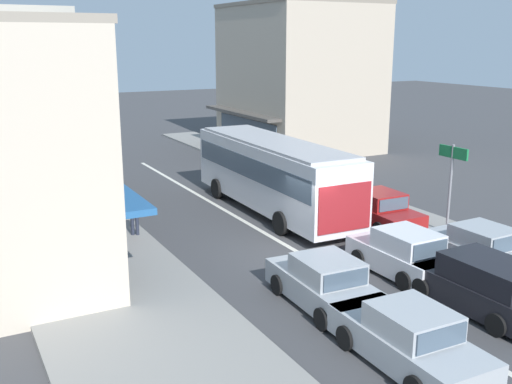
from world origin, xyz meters
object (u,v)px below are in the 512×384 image
Objects in this scene: wagon_adjacent_lane_trail at (483,286)px; pedestrian_with_handbag_near at (134,212)px; hatchback_behind_bus_mid at (402,254)px; sedan_adjacent_lane_lead at (409,340)px; sedan_queue_far_back at (325,284)px; pedestrian_browsing_midblock at (91,171)px; parked_sedan_kerb_front at (481,250)px; pedestrian_far_walker at (96,182)px; city_bus at (273,171)px; traffic_light_downstreet at (68,120)px; directional_road_sign at (452,168)px; parked_sedan_kerb_second at (377,210)px; parked_hatchback_kerb_third at (310,182)px.

wagon_adjacent_lane_trail is 12.77m from pedestrian_with_handbag_near.
hatchback_behind_bus_mid is 5.74m from sedan_adjacent_lane_lead.
pedestrian_with_handbag_near is (-6.76, 10.83, 0.32)m from wagon_adjacent_lane_trail.
sedan_queue_far_back is 2.62× the size of pedestrian_with_handbag_near.
pedestrian_browsing_midblock is at bearing 88.06° from pedestrian_with_handbag_near.
sedan_queue_far_back is 6.22m from parked_sedan_kerb_front.
pedestrian_far_walker is (-3.12, 14.20, 0.40)m from sedan_queue_far_back.
city_bus is 15.33m from traffic_light_downstreet.
parked_sedan_kerb_second is at bearing 125.94° from directional_road_sign.
pedestrian_with_handbag_near is at bearing 121.96° from wagon_adjacent_lane_trail.
traffic_light_downstreet is at bearing 116.02° from parked_sedan_kerb_second.
parked_sedan_kerb_front is at bearing -16.85° from hatchback_behind_bus_mid.
pedestrian_browsing_midblock is at bearing 127.88° from directional_road_sign.
parked_sedan_kerb_second is 1.13× the size of parked_hatchback_kerb_third.
city_bus is at bearing 74.27° from sedan_adjacent_lane_lead.
pedestrian_with_handbag_near is at bearing -89.14° from pedestrian_far_walker.
city_bus is 9.83m from sedan_queue_far_back.
traffic_light_downstreet is at bearing 87.67° from pedestrian_browsing_midblock.
directional_road_sign reaches higher than pedestrian_far_walker.
parked_hatchback_kerb_third is at bearing 65.37° from sedan_adjacent_lane_lead.
directional_road_sign is at bearing 28.10° from hatchback_behind_bus_mid.
pedestrian_far_walker reaches higher than sedan_queue_far_back.
pedestrian_with_handbag_near is at bearing 130.47° from hatchback_behind_bus_mid.
traffic_light_downstreet is 9.22m from pedestrian_far_walker.
sedan_queue_far_back is at bearing -70.36° from pedestrian_with_handbag_near.
hatchback_behind_bus_mid is 0.88× the size of sedan_adjacent_lane_lead.
wagon_adjacent_lane_trail reaches higher than parked_sedan_kerb_second.
city_bus is 2.56× the size of sedan_queue_far_back.
wagon_adjacent_lane_trail is at bearing -127.31° from directional_road_sign.
sedan_adjacent_lane_lead is at bearing -105.73° from city_bus.
pedestrian_with_handbag_near is (-9.47, -2.23, 0.36)m from parked_hatchback_kerb_third.
pedestrian_browsing_midblock reaches higher than parked_sedan_kerb_front.
city_bus is 11.51m from wagon_adjacent_lane_trail.
pedestrian_with_handbag_near is (-9.26, 3.13, 0.40)m from parked_sedan_kerb_second.
parked_sedan_kerb_second is at bearing 59.46° from hatchback_behind_bus_mid.
parked_hatchback_kerb_third is (0.22, 10.75, 0.05)m from parked_sedan_kerb_front.
city_bus is at bearing 5.54° from pedestrian_with_handbag_near.
sedan_queue_far_back is at bearing -77.62° from pedestrian_far_walker.
city_bus reaches higher than sedan_queue_far_back.
traffic_light_downstreet is at bearing 110.54° from parked_sedan_kerb_front.
pedestrian_far_walker is (-2.98, 17.82, 0.40)m from sedan_adjacent_lane_lead.
pedestrian_with_handbag_near is 1.00× the size of pedestrian_far_walker.
pedestrian_browsing_midblock is (-8.97, 16.77, 0.40)m from parked_sedan_kerb_front.
pedestrian_browsing_midblock is at bearing 118.14° from parked_sedan_kerb_front.
parked_sedan_kerb_front is at bearing -117.79° from directional_road_sign.
wagon_adjacent_lane_trail reaches higher than hatchback_behind_bus_mid.
parked_hatchback_kerb_third reaches higher than parked_sedan_kerb_second.
pedestrian_with_handbag_near reaches higher than sedan_adjacent_lane_lead.
pedestrian_browsing_midblock reaches higher than wagon_adjacent_lane_trail.
wagon_adjacent_lane_trail is 1.07× the size of parked_sedan_kerb_second.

